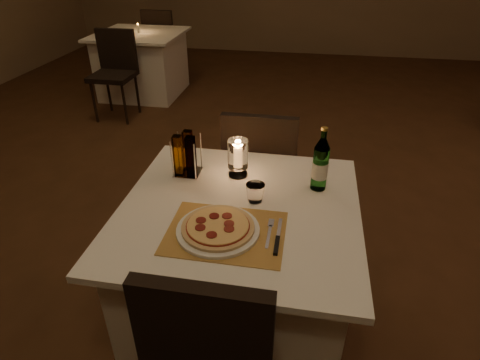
% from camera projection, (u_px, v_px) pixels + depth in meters
% --- Properties ---
extents(floor, '(8.00, 10.00, 0.02)m').
position_uv_depth(floor, '(278.00, 239.00, 2.67)').
color(floor, '#4C2C18').
rests_on(floor, ground).
extents(main_table, '(1.00, 1.00, 0.74)m').
position_uv_depth(main_table, '(239.00, 271.00, 1.87)').
color(main_table, white).
rests_on(main_table, ground).
extents(chair_far, '(0.42, 0.42, 0.90)m').
position_uv_depth(chair_far, '(260.00, 165.00, 2.38)').
color(chair_far, black).
rests_on(chair_far, ground).
extents(placemat, '(0.45, 0.34, 0.00)m').
position_uv_depth(placemat, '(226.00, 233.00, 1.53)').
color(placemat, '#B8873F').
rests_on(placemat, main_table).
extents(plate, '(0.32, 0.32, 0.01)m').
position_uv_depth(plate, '(218.00, 230.00, 1.53)').
color(plate, white).
rests_on(plate, placemat).
extents(pizza, '(0.28, 0.28, 0.02)m').
position_uv_depth(pizza, '(218.00, 226.00, 1.53)').
color(pizza, '#D8B77F').
rests_on(pizza, plate).
extents(fork, '(0.02, 0.18, 0.00)m').
position_uv_depth(fork, '(270.00, 231.00, 1.54)').
color(fork, silver).
rests_on(fork, placemat).
extents(knife, '(0.02, 0.22, 0.01)m').
position_uv_depth(knife, '(277.00, 242.00, 1.48)').
color(knife, black).
rests_on(knife, placemat).
extents(tumbler, '(0.08, 0.08, 0.08)m').
position_uv_depth(tumbler, '(255.00, 193.00, 1.70)').
color(tumbler, white).
rests_on(tumbler, main_table).
extents(water_bottle, '(0.07, 0.07, 0.30)m').
position_uv_depth(water_bottle, '(320.00, 165.00, 1.75)').
color(water_bottle, '#5CA559').
rests_on(water_bottle, main_table).
extents(hurricane_candle, '(0.10, 0.10, 0.18)m').
position_uv_depth(hurricane_candle, '(238.00, 155.00, 1.85)').
color(hurricane_candle, white).
rests_on(hurricane_candle, main_table).
extents(cruet_caddy, '(0.12, 0.12, 0.21)m').
position_uv_depth(cruet_caddy, '(186.00, 156.00, 1.87)').
color(cruet_caddy, white).
rests_on(cruet_caddy, main_table).
extents(neighbor_table_left, '(1.00, 1.00, 0.74)m').
position_uv_depth(neighbor_table_left, '(143.00, 64.00, 4.92)').
color(neighbor_table_left, white).
rests_on(neighbor_table_left, ground).
extents(neighbor_chair_la, '(0.42, 0.42, 0.90)m').
position_uv_depth(neighbor_chair_la, '(115.00, 65.00, 4.23)').
color(neighbor_chair_la, black).
rests_on(neighbor_chair_la, ground).
extents(neighbor_chair_lb, '(0.42, 0.42, 0.90)m').
position_uv_depth(neighbor_chair_lb, '(161.00, 37.00, 5.43)').
color(neighbor_chair_lb, black).
rests_on(neighbor_chair_lb, ground).
extents(neighbor_candle_left, '(0.03, 0.03, 0.11)m').
position_uv_depth(neighbor_candle_left, '(138.00, 28.00, 4.70)').
color(neighbor_candle_left, white).
rests_on(neighbor_candle_left, neighbor_table_left).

